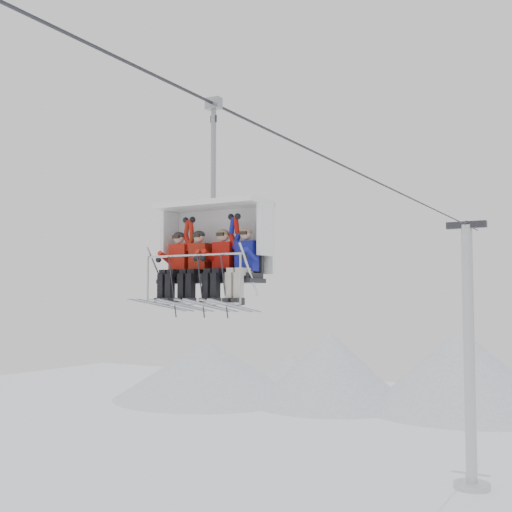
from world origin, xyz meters
The scene contains 8 objects.
ridgeline centered at (-1.58, 42.05, 2.84)m, with size 72.00×21.00×7.00m.
lift_tower_right centered at (0.00, 22.00, 5.78)m, with size 2.00×1.80×13.48m.
haul_cable centered at (0.00, 0.00, 13.30)m, with size 0.06×0.06×50.00m, color #2C2D31.
chairlift_carrier centered at (0.00, -1.55, 10.64)m, with size 2.23×1.17×3.98m.
skier_far_left centered at (-0.73, -1.85, 10.18)m, with size 0.38×1.69×1.54m.
skier_center_left centered at (-0.25, -1.85, 10.18)m, with size 0.38×1.69×1.54m.
skier_center_right centered at (0.29, -1.85, 10.18)m, with size 0.38×1.69×1.54m.
skier_far_right centered at (0.78, -1.85, 10.18)m, with size 0.38×1.69×1.54m.
Camera 1 is at (6.71, -11.86, 9.55)m, focal length 45.00 mm.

